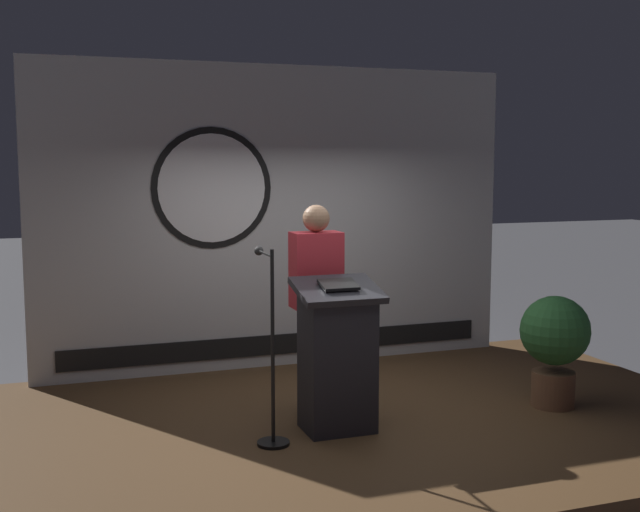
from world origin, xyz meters
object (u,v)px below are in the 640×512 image
at_px(podium, 337,357).
at_px(potted_plant, 555,340).
at_px(microphone_stand, 271,376).
at_px(speaker_person, 316,307).

distance_m(podium, potted_plant, 1.93).
bearing_deg(microphone_stand, podium, 10.22).
distance_m(podium, microphone_stand, 0.57).
bearing_deg(podium, speaker_person, 90.55).
bearing_deg(microphone_stand, speaker_person, 46.48).
relative_size(podium, potted_plant, 1.25).
xyz_separation_m(microphone_stand, potted_plant, (2.48, 0.05, 0.07)).
relative_size(speaker_person, microphone_stand, 1.19).
bearing_deg(speaker_person, podium, -89.45).
bearing_deg(potted_plant, podium, 178.63).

